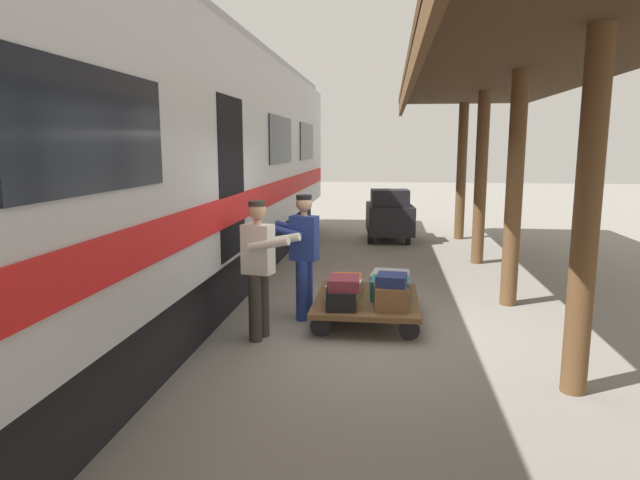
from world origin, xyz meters
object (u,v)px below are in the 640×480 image
suitcase_brown_leather (390,297)px  baggage_tug (389,216)px  suitcase_navy_fabric (391,280)px  suitcase_orange_carryall (347,282)px  suitcase_cream_canvas (344,290)px  suitcase_burgundy_valise (344,283)px  suitcase_black_hardshell (341,298)px  suitcase_gray_aluminum (390,281)px  train_car (118,168)px  luggage_cart (367,301)px  porter_by_door (260,265)px  suitcase_teal_softside (390,289)px  porter_in_overalls (303,252)px

suitcase_brown_leather → baggage_tug: bearing=-89.9°
suitcase_navy_fabric → suitcase_orange_carryall: bearing=-56.3°
suitcase_cream_canvas → suitcase_burgundy_valise: suitcase_burgundy_valise is taller
baggage_tug → suitcase_black_hardshell: bearing=85.1°
suitcase_gray_aluminum → suitcase_black_hardshell: bearing=57.1°
train_car → suitcase_brown_leather: 3.85m
suitcase_gray_aluminum → baggage_tug: bearing=-89.9°
suitcase_orange_carryall → luggage_cart: bearing=122.9°
suitcase_black_hardshell → porter_by_door: 1.14m
suitcase_teal_softside → suitcase_cream_canvas: (0.62, -0.00, -0.04)m
luggage_cart → suitcase_brown_leather: 0.60m
suitcase_gray_aluminum → suitcase_teal_softside: (0.00, 0.48, 0.01)m
suitcase_black_hardshell → porter_in_overalls: size_ratio=0.33×
porter_in_overalls → baggage_tug: bearing=-100.1°
train_car → suitcase_teal_softside: (-3.50, -0.47, -1.60)m
suitcase_brown_leather → suitcase_cream_canvas: bearing=-37.7°
suitcase_brown_leather → porter_by_door: bearing=14.1°
suitcase_black_hardshell → suitcase_teal_softside: bearing=-142.3°
suitcase_gray_aluminum → suitcase_burgundy_valise: bearing=59.0°
luggage_cart → porter_in_overalls: bearing=-1.0°
suitcase_burgundy_valise → porter_by_door: (0.99, 0.39, 0.29)m
train_car → baggage_tug: (-3.49, -7.05, -1.43)m
baggage_tug → suitcase_teal_softside: bearing=90.1°
suitcase_burgundy_valise → baggage_tug: 7.10m
suitcase_burgundy_valise → baggage_tug: baggage_tug is taller
suitcase_teal_softside → porter_in_overalls: 1.27m
suitcase_orange_carryall → suitcase_black_hardshell: size_ratio=0.80×
train_car → porter_in_overalls: 2.63m
train_car → luggage_cart: (-3.19, -0.47, -1.78)m
suitcase_burgundy_valise → baggage_tug: (-0.57, -7.07, -0.01)m
suitcase_teal_softside → suitcase_brown_leather: bearing=90.0°
suitcase_burgundy_valise → porter_by_door: bearing=21.3°
train_car → suitcase_brown_leather: (-3.50, 0.01, -1.59)m
suitcase_gray_aluminum → porter_by_door: (1.57, 1.35, 0.48)m
porter_in_overalls → baggage_tug: size_ratio=0.95×
train_car → suitcase_burgundy_valise: train_car is taller
luggage_cart → porter_by_door: bearing=34.7°
suitcase_orange_carryall → suitcase_cream_canvas: (0.00, 0.48, 0.00)m
suitcase_brown_leather → baggage_tug: (0.01, -7.06, 0.16)m
suitcase_gray_aluminum → porter_in_overalls: porter_in_overalls is taller
porter_in_overalls → baggage_tug: porter_in_overalls is taller
train_car → suitcase_teal_softside: train_car is taller
suitcase_orange_carryall → baggage_tug: 6.14m
suitcase_gray_aluminum → suitcase_navy_fabric: suitcase_navy_fabric is taller
suitcase_navy_fabric → porter_in_overalls: 1.31m
suitcase_teal_softside → suitcase_gray_aluminum: bearing=-90.0°
suitcase_teal_softside → suitcase_navy_fabric: bearing=91.6°
porter_in_overalls → suitcase_burgundy_valise: bearing=140.1°
train_car → suitcase_cream_canvas: 3.35m
suitcase_teal_softside → suitcase_black_hardshell: bearing=37.7°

